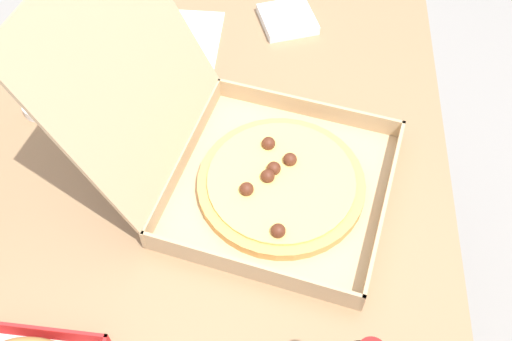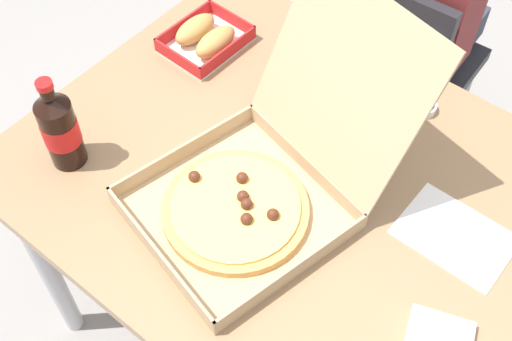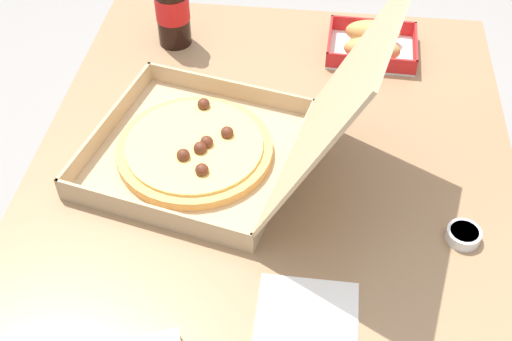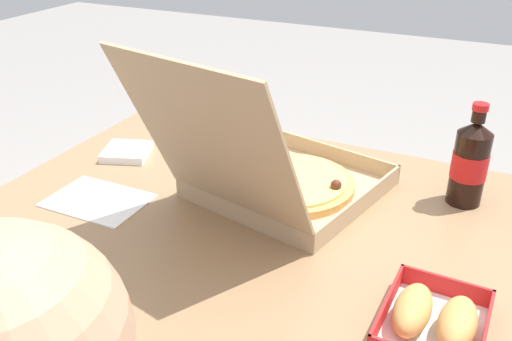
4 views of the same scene
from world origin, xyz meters
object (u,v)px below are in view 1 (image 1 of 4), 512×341
(pizza_box_open, at_px, (252,163))
(napkin_pile, at_px, (288,19))
(paper_menu, at_px, (183,43))
(dipping_sauce_cup, at_px, (38,107))

(pizza_box_open, xyz_separation_m, napkin_pile, (0.43, -0.04, -0.04))
(paper_menu, relative_size, napkin_pile, 1.91)
(pizza_box_open, bearing_deg, dipping_sauce_cup, 72.66)
(pizza_box_open, relative_size, paper_menu, 2.74)
(dipping_sauce_cup, bearing_deg, napkin_pile, -56.88)
(dipping_sauce_cup, bearing_deg, pizza_box_open, -107.34)
(paper_menu, height_order, napkin_pile, napkin_pile)
(paper_menu, bearing_deg, pizza_box_open, -152.66)
(paper_menu, xyz_separation_m, dipping_sauce_cup, (-0.21, 0.24, 0.01))
(paper_menu, bearing_deg, napkin_pile, -68.30)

